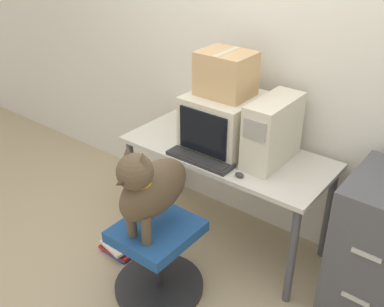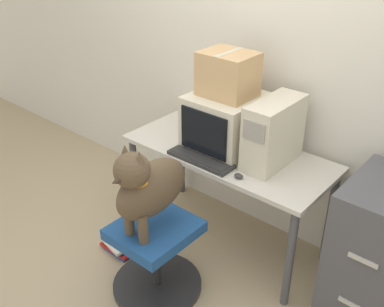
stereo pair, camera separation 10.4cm
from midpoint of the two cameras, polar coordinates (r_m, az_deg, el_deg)
name	(u,v)px [view 2 (the right image)]	position (r m, az deg, el deg)	size (l,w,h in m)	color
ground_plane	(198,259)	(3.20, 1.67, -13.30)	(12.00, 12.00, 0.00)	tan
wall_back	(266,54)	(3.06, 10.36, 12.37)	(8.00, 0.05, 2.60)	silver
desk	(228,163)	(3.02, 5.56, -1.17)	(1.40, 0.62, 0.73)	beige
crt_monitor	(226,121)	(2.95, 5.31, 4.08)	(0.43, 0.47, 0.36)	beige
pc_tower	(274,133)	(2.78, 11.37, 2.58)	(0.19, 0.45, 0.42)	beige
keyboard	(201,159)	(2.84, 2.16, -0.72)	(0.45, 0.14, 0.03)	#2D2D2D
computer_mouse	(239,176)	(2.68, 7.05, -2.86)	(0.06, 0.04, 0.03)	#333333
office_chair	(156,257)	(2.85, -3.52, -12.98)	(0.57, 0.57, 0.49)	#262628
dog	(148,186)	(2.50, -4.48, -4.12)	(0.21, 0.53, 0.58)	brown
filing_cabinet	(378,254)	(2.79, 23.60, -11.67)	(0.44, 0.58, 0.89)	#4C4C51
cardboard_box	(228,74)	(2.84, 5.65, 9.98)	(0.33, 0.27, 0.28)	tan
book_stack_floor	(121,245)	(3.28, -8.06, -11.41)	(0.26, 0.23, 0.08)	#1E4C9E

